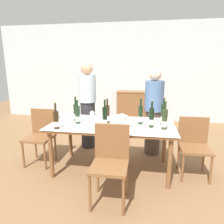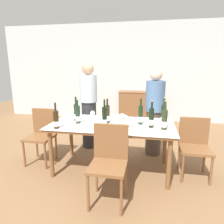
{
  "view_description": "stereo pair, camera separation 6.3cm",
  "coord_description": "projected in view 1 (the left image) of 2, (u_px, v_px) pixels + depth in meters",
  "views": [
    {
      "loc": [
        0.47,
        -2.83,
        1.59
      ],
      "look_at": [
        0.0,
        0.0,
        0.93
      ],
      "focal_mm": 32.0,
      "sensor_mm": 36.0,
      "label": 1
    },
    {
      "loc": [
        0.53,
        -2.82,
        1.59
      ],
      "look_at": [
        0.0,
        0.0,
        0.93
      ],
      "focal_mm": 32.0,
      "sensor_mm": 36.0,
      "label": 2
    }
  ],
  "objects": [
    {
      "name": "wine_bottle_4",
      "position": [
        105.0,
        118.0,
        2.75
      ],
      "size": [
        0.07,
        0.07,
        0.42
      ],
      "color": "black",
      "rests_on": "dining_table"
    },
    {
      "name": "sideboard_cabinet",
      "position": [
        137.0,
        107.0,
        5.77
      ],
      "size": [
        1.16,
        0.46,
        0.89
      ],
      "color": "brown",
      "rests_on": "ground_plane"
    },
    {
      "name": "ice_bucket",
      "position": [
        120.0,
        122.0,
        2.74
      ],
      "size": [
        0.21,
        0.21,
        0.18
      ],
      "color": "white",
      "rests_on": "dining_table"
    },
    {
      "name": "chair_near_front",
      "position": [
        111.0,
        158.0,
        2.34
      ],
      "size": [
        0.42,
        0.42,
        0.92
      ],
      "color": "brown",
      "rests_on": "ground_plane"
    },
    {
      "name": "person_guest_left",
      "position": [
        154.0,
        113.0,
        3.57
      ],
      "size": [
        0.33,
        0.33,
        1.55
      ],
      "color": "#51473D",
      "rests_on": "ground_plane"
    },
    {
      "name": "wine_glass_2",
      "position": [
        122.0,
        116.0,
        3.03
      ],
      "size": [
        0.09,
        0.09,
        0.14
      ],
      "color": "white",
      "rests_on": "dining_table"
    },
    {
      "name": "person_host",
      "position": [
        88.0,
        106.0,
        3.87
      ],
      "size": [
        0.33,
        0.33,
        1.65
      ],
      "color": "#2D2D33",
      "rests_on": "ground_plane"
    },
    {
      "name": "back_wall",
      "position": [
        130.0,
        73.0,
        5.87
      ],
      "size": [
        8.0,
        0.1,
        2.8
      ],
      "color": "silver",
      "rests_on": "ground_plane"
    },
    {
      "name": "wine_bottle_2",
      "position": [
        78.0,
        115.0,
        2.97
      ],
      "size": [
        0.07,
        0.07,
        0.36
      ],
      "color": "#1E3323",
      "rests_on": "dining_table"
    },
    {
      "name": "chair_right_end",
      "position": [
        194.0,
        142.0,
        2.93
      ],
      "size": [
        0.42,
        0.42,
        0.85
      ],
      "color": "brown",
      "rests_on": "ground_plane"
    },
    {
      "name": "wine_glass_3",
      "position": [
        132.0,
        125.0,
        2.54
      ],
      "size": [
        0.07,
        0.07,
        0.15
      ],
      "color": "white",
      "rests_on": "dining_table"
    },
    {
      "name": "wine_glass_1",
      "position": [
        72.0,
        111.0,
        3.34
      ],
      "size": [
        0.08,
        0.08,
        0.15
      ],
      "color": "white",
      "rests_on": "dining_table"
    },
    {
      "name": "wine_bottle_3",
      "position": [
        107.0,
        115.0,
        3.0
      ],
      "size": [
        0.07,
        0.07,
        0.37
      ],
      "color": "#332314",
      "rests_on": "dining_table"
    },
    {
      "name": "wine_glass_0",
      "position": [
        92.0,
        113.0,
        3.21
      ],
      "size": [
        0.08,
        0.08,
        0.14
      ],
      "color": "white",
      "rests_on": "dining_table"
    },
    {
      "name": "ground_plane",
      "position": [
        112.0,
        169.0,
        3.15
      ],
      "size": [
        12.0,
        12.0,
        0.0
      ],
      "primitive_type": "plane",
      "color": "olive"
    },
    {
      "name": "wine_bottle_7",
      "position": [
        140.0,
        115.0,
        2.94
      ],
      "size": [
        0.07,
        0.07,
        0.39
      ],
      "color": "black",
      "rests_on": "dining_table"
    },
    {
      "name": "wine_bottle_6",
      "position": [
        163.0,
        115.0,
        2.9
      ],
      "size": [
        0.08,
        0.08,
        0.41
      ],
      "color": "black",
      "rests_on": "dining_table"
    },
    {
      "name": "chair_left_end",
      "position": [
        41.0,
        132.0,
        3.31
      ],
      "size": [
        0.42,
        0.42,
        0.89
      ],
      "color": "brown",
      "rests_on": "ground_plane"
    },
    {
      "name": "dining_table",
      "position": [
        112.0,
        128.0,
        3.0
      ],
      "size": [
        1.83,
        0.94,
        0.75
      ],
      "color": "brown",
      "rests_on": "ground_plane"
    },
    {
      "name": "wine_bottle_8",
      "position": [
        76.0,
        113.0,
        3.11
      ],
      "size": [
        0.07,
        0.07,
        0.4
      ],
      "color": "black",
      "rests_on": "dining_table"
    },
    {
      "name": "wine_bottle_5",
      "position": [
        151.0,
        118.0,
        2.79
      ],
      "size": [
        0.07,
        0.07,
        0.39
      ],
      "color": "black",
      "rests_on": "dining_table"
    },
    {
      "name": "wine_bottle_0",
      "position": [
        165.0,
        120.0,
        2.7
      ],
      "size": [
        0.08,
        0.08,
        0.4
      ],
      "color": "#28381E",
      "rests_on": "dining_table"
    },
    {
      "name": "wine_bottle_1",
      "position": [
        56.0,
        120.0,
        2.72
      ],
      "size": [
        0.08,
        0.08,
        0.38
      ],
      "color": "#332314",
      "rests_on": "dining_table"
    }
  ]
}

